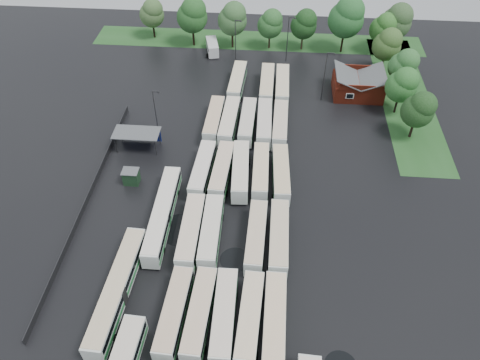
{
  "coord_description": "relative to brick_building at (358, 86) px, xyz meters",
  "views": [
    {
      "loc": [
        6.37,
        -42.45,
        54.32
      ],
      "look_at": [
        2.0,
        12.0,
        2.5
      ],
      "focal_mm": 35.0,
      "sensor_mm": 36.0,
      "label": 1
    }
  ],
  "objects": [
    {
      "name": "bus_r3c2",
      "position": [
        -22.14,
        -27.98,
        0.07
      ],
      "size": [
        3.29,
        12.74,
        3.51
      ],
      "rotation": [
        0.0,
        0.0,
        0.05
      ],
      "color": "silver",
      "rests_on": "ground"
    },
    {
      "name": "tree_east_3",
      "position": [
        6.56,
        9.72,
        4.72
      ],
      "size": [
        6.18,
        6.18,
        10.24
      ],
      "color": "#3A2A1A",
      "rests_on": "ground"
    },
    {
      "name": "tree_east_2",
      "position": [
        8.73,
        1.7,
        4.4
      ],
      "size": [
        5.88,
        5.88,
        9.75
      ],
      "color": "#2E2218",
      "rests_on": "ground"
    },
    {
      "name": "bus_r5c3",
      "position": [
        -18.78,
        -1.05,
        0.08
      ],
      "size": [
        2.76,
        12.72,
        3.54
      ],
      "rotation": [
        0.0,
        0.0,
        -0.0
      ],
      "color": "silver",
      "rests_on": "ground"
    },
    {
      "name": "wash_shed",
      "position": [
        -41.2,
        -20.74,
        1.12
      ],
      "size": [
        8.2,
        4.2,
        3.58
      ],
      "color": "#2D2D30",
      "rests_on": "ground"
    },
    {
      "name": "bus_r2c1",
      "position": [
        -25.38,
        -41.41,
        0.05
      ],
      "size": [
        2.86,
        12.56,
        3.48
      ],
      "rotation": [
        0.0,
        0.0,
        0.02
      ],
      "color": "silver",
      "rests_on": "ground"
    },
    {
      "name": "artic_bus_west_b",
      "position": [
        -33.14,
        -38.53,
        0.02
      ],
      "size": [
        2.67,
        18.35,
        3.4
      ],
      "rotation": [
        0.0,
        0.0,
        0.0
      ],
      "color": "silver",
      "rests_on": "ground"
    },
    {
      "name": "bus_r3c0",
      "position": [
        -28.47,
        -28.17,
        0.02
      ],
      "size": [
        3.22,
        12.44,
        3.43
      ],
      "rotation": [
        0.0,
        0.0,
        -0.05
      ],
      "color": "silver",
      "rests_on": "ground"
    },
    {
      "name": "bus_r2c0",
      "position": [
        -28.29,
        -41.69,
        0.1
      ],
      "size": [
        2.84,
        12.85,
        3.57
      ],
      "rotation": [
        0.0,
        0.0,
        0.01
      ],
      "color": "silver",
      "rests_on": "ground"
    },
    {
      "name": "grass_strip_north",
      "position": [
        -22.0,
        22.03,
        -1.86
      ],
      "size": [
        80.0,
        10.0,
        0.01
      ],
      "primitive_type": "cube",
      "color": "#214F1F",
      "rests_on": "ground"
    },
    {
      "name": "west_fence",
      "position": [
        -46.2,
        -34.77,
        -1.27
      ],
      "size": [
        0.1,
        50.0,
        1.2
      ],
      "primitive_type": "cube",
      "color": "#2D2D30",
      "rests_on": "ground"
    },
    {
      "name": "tree_north_6",
      "position": [
        6.96,
        17.95,
        4.55
      ],
      "size": [
        6.02,
        6.02,
        9.98
      ],
      "color": "#3B2C1C",
      "rests_on": "ground"
    },
    {
      "name": "bus_r3c3",
      "position": [
        -18.8,
        -27.84,
        -0.0
      ],
      "size": [
        2.8,
        12.2,
        3.38
      ],
      "rotation": [
        0.0,
        0.0,
        0.02
      ],
      "color": "silver",
      "rests_on": "ground"
    },
    {
      "name": "lamp_post_back_e",
      "position": [
        -14.71,
        12.65,
        4.24
      ],
      "size": [
        1.62,
        0.32,
        10.52
      ],
      "color": "#2D2D30",
      "rests_on": "ground"
    },
    {
      "name": "bus_r2c4",
      "position": [
        -15.5,
        -41.77,
        0.07
      ],
      "size": [
        2.72,
        12.63,
        3.52
      ],
      "rotation": [
        0.0,
        0.0,
        -0.0
      ],
      "color": "silver",
      "rests_on": "ground"
    },
    {
      "name": "bus_r4c3",
      "position": [
        -18.75,
        -14.37,
        0.05
      ],
      "size": [
        2.86,
        12.52,
        3.47
      ],
      "rotation": [
        0.0,
        0.0,
        0.02
      ],
      "color": "silver",
      "rests_on": "ground"
    },
    {
      "name": "bus_r4c0",
      "position": [
        -28.25,
        -14.08,
        0.01
      ],
      "size": [
        2.88,
        12.3,
        3.41
      ],
      "rotation": [
        0.0,
        0.0,
        -0.02
      ],
      "color": "silver",
      "rests_on": "ground"
    },
    {
      "name": "lamp_post_ne",
      "position": [
        -7.33,
        -2.86,
        4.34
      ],
      "size": [
        1.64,
        0.32,
        10.68
      ],
      "color": "#2D2D30",
      "rests_on": "ground"
    },
    {
      "name": "tree_east_4",
      "position": [
        9.84,
        19.29,
        5.68
      ],
      "size": [
        7.09,
        7.09,
        11.73
      ],
      "color": "black",
      "rests_on": "ground"
    },
    {
      "name": "bus_r1c0",
      "position": [
        -28.34,
        -54.96,
        0.01
      ],
      "size": [
        3.16,
        12.36,
        3.41
      ],
      "rotation": [
        0.0,
        0.0,
        -0.05
      ],
      "color": "silver",
      "rests_on": "ground"
    },
    {
      "name": "bus_r1c1",
      "position": [
        -25.14,
        -54.84,
        0.02
      ],
      "size": [
        3.15,
        12.44,
        3.43
      ],
      "rotation": [
        0.0,
        0.0,
        -0.04
      ],
      "color": "silver",
      "rests_on": "ground"
    },
    {
      "name": "tree_north_2",
      "position": [
        -27.57,
        18.26,
        5.36
      ],
      "size": [
        6.79,
        6.79,
        11.24
      ],
      "color": "black",
      "rests_on": "ground"
    },
    {
      "name": "tree_north_3",
      "position": [
        -18.8,
        18.36,
        4.42
      ],
      "size": [
        5.9,
        5.9,
        9.77
      ],
      "color": "#33231A",
      "rests_on": "ground"
    },
    {
      "name": "brick_building",
      "position": [
        0.0,
        0.0,
        0.0
      ],
      "size": [
        10.07,
        8.6,
        5.39
      ],
      "color": "maroon",
      "rests_on": "ground"
    },
    {
      "name": "tree_east_0",
      "position": [
        8.67,
        -13.96,
        4.45
      ],
      "size": [
        5.93,
        5.93,
        9.82
      ],
      "color": "black",
      "rests_on": "ground"
    },
    {
      "name": "tree_north_4",
      "position": [
        -11.05,
        18.43,
        4.57
      ],
      "size": [
        6.04,
        6.04,
        10.01
      ],
      "color": "#392A1E",
      "rests_on": "ground"
    },
    {
      "name": "artic_bus_west_c",
      "position": [
        -36.37,
        -52.17,
        0.05
      ],
      "size": [
        3.51,
        18.77,
        3.46
      ],
      "rotation": [
        0.0,
        0.0,
        -0.05
      ],
      "color": "silver",
      "rests_on": "ground"
    },
    {
      "name": "puddle_2",
      "position": [
        -30.25,
        -39.76,
        -1.86
      ],
      "size": [
        6.55,
        6.55,
        0.01
      ],
      "primitive_type": "cylinder",
      "color": "black",
      "rests_on": "ground"
    },
    {
      "name": "tree_north_5",
      "position": [
        -1.69,
        17.93,
        6.8
      ],
      "size": [
        8.13,
        8.13,
        13.46
      ],
      "color": "black",
      "rests_on": "ground"
    },
    {
      "name": "bus_r1c2",
      "position": [
        -22.04,
        -54.9,
        0.04
      ],
      "size": [
        2.84,
        12.5,
        3.47
      ],
      "rotation": [
        0.0,
        0.0,
        0.02
      ],
      "color": "silver",
      "rests_on": "ground"
    },
    {
      "name": "bus_r4c2",
      "position": [
        -21.93,
        -14.12,
        0.0
      ],
      "size": [
        2.83,
        12.25,
        3.4
      ],
      "rotation": [
        0.0,
        0.0,
        -0.02
      ],
      "color": "silver",
      "rests_on": "ground"
    },
    {
      "name": "grass_strip_east",
      "position": [
        10.0,
        0.03,
        -1.86
      ],
      "size": [
        10.0,
        50.0,
        0.01
      ],
      "primitive_type": "cube",
      "color": "#214F1F",
      "rests_on": "ground"
    },
    {
      "name": "tree_north_0",
      "position": [
        -47.39,
        21.68,
        4.45
      ],
      "size": [
        5.93,
        5.93,
        9.82
      ],
      "color": "black",
      "rests_on": "ground"
    },
    {
      "name": "bus_r1c4",
      "position": [
        -15.78,
        -55.1,
        0.08
      ],
      "size": [
        2.82,
        12.72,
        3.53
      ],
      "rotation": [
        0.0,
        0.0,
        -0.01
      ],
      "color": "silver",
      "rests_on": "ground"
    },
    {
      "name": "minibus",
      "position": [
        -32.2,
        15.08,
        -0.3
      ],
      "size": [
        3.8,
        6.84,
        2.82
      ],
      "rotation": [
        0.0,
        0.0,
        0.23
      ],
      "color": "silver",
      "rests_on": "ground"
    },
    {
      "name": "lamp_post_nw",
      "position": [
        -38.38,
        -16.78,
        3.64
      ],
      "size": [
        1.46,
        0.28,
        9.48
      ],
      "color": "#2D2D30",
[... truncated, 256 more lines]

